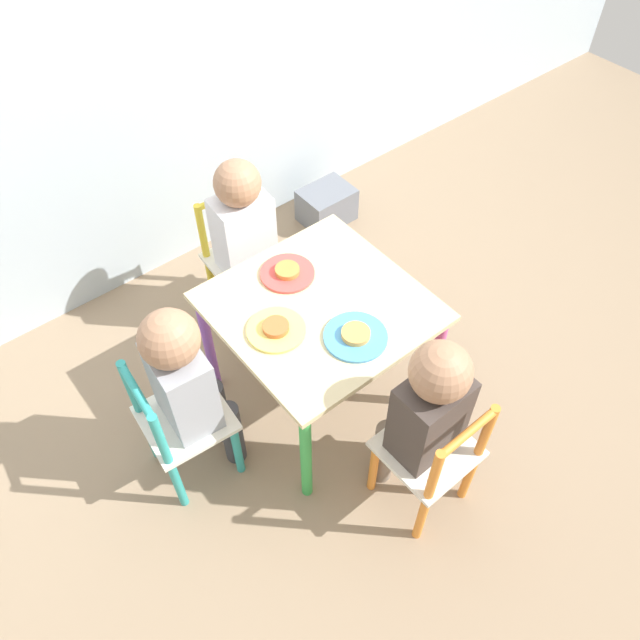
{
  "coord_description": "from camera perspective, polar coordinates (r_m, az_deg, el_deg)",
  "views": [
    {
      "loc": [
        -0.81,
        -1.01,
        1.95
      ],
      "look_at": [
        0.0,
        0.0,
        0.42
      ],
      "focal_mm": 35.0,
      "sensor_mm": 36.0,
      "label": 1
    }
  ],
  "objects": [
    {
      "name": "storage_bin",
      "position": [
        2.95,
        0.61,
        10.46
      ],
      "size": [
        0.24,
        0.18,
        0.16
      ],
      "color": "slate",
      "rests_on": "ground_plane"
    },
    {
      "name": "plate_back",
      "position": [
        2.03,
        -3.0,
        4.36
      ],
      "size": [
        0.18,
        0.18,
        0.03
      ],
      "color": "#E54C47",
      "rests_on": "kids_table"
    },
    {
      "name": "chair_yellow",
      "position": [
        2.43,
        -7.13,
        5.34
      ],
      "size": [
        0.28,
        0.28,
        0.53
      ],
      "rotation": [
        0.0,
        0.0,
        -0.07
      ],
      "color": "silver",
      "rests_on": "ground_plane"
    },
    {
      "name": "ground_plane",
      "position": [
        2.34,
        -0.0,
        -6.67
      ],
      "size": [
        6.0,
        6.0,
        0.0
      ],
      "primitive_type": "plane",
      "color": "#8C755B"
    },
    {
      "name": "chair_teal",
      "position": [
        2.01,
        -12.68,
        -9.36
      ],
      "size": [
        0.28,
        0.28,
        0.53
      ],
      "rotation": [
        0.0,
        0.0,
        1.49
      ],
      "color": "silver",
      "rests_on": "ground_plane"
    },
    {
      "name": "plate_front",
      "position": [
        1.86,
        3.28,
        -1.46
      ],
      "size": [
        0.19,
        0.19,
        0.03
      ],
      "color": "#4C9EE0",
      "rests_on": "kids_table"
    },
    {
      "name": "chair_orange",
      "position": [
        1.93,
        10.19,
        -12.25
      ],
      "size": [
        0.26,
        0.26,
        0.53
      ],
      "rotation": [
        0.0,
        0.0,
        -3.13
      ],
      "color": "silver",
      "rests_on": "ground_plane"
    },
    {
      "name": "child_left",
      "position": [
        1.86,
        -12.0,
        -5.46
      ],
      "size": [
        0.22,
        0.21,
        0.75
      ],
      "rotation": [
        0.0,
        0.0,
        1.49
      ],
      "color": "#38383D",
      "rests_on": "ground_plane"
    },
    {
      "name": "kids_table",
      "position": [
        2.0,
        -0.0,
        0.08
      ],
      "size": [
        0.62,
        0.62,
        0.49
      ],
      "color": "beige",
      "rests_on": "ground_plane"
    },
    {
      "name": "plate_left",
      "position": [
        1.88,
        -4.05,
        -0.84
      ],
      "size": [
        0.18,
        0.18,
        0.03
      ],
      "color": "#EADB66",
      "rests_on": "kids_table"
    },
    {
      "name": "child_back",
      "position": [
        2.26,
        -6.8,
        7.81
      ],
      "size": [
        0.21,
        0.22,
        0.74
      ],
      "rotation": [
        0.0,
        0.0,
        -0.07
      ],
      "color": "#38383D",
      "rests_on": "ground_plane"
    },
    {
      "name": "child_front",
      "position": [
        1.79,
        9.59,
        -8.15
      ],
      "size": [
        0.2,
        0.22,
        0.74
      ],
      "rotation": [
        0.0,
        0.0,
        -3.13
      ],
      "color": "#7A6B5B",
      "rests_on": "ground_plane"
    }
  ]
}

